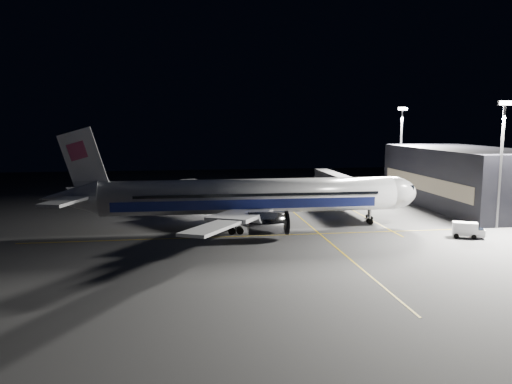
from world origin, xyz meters
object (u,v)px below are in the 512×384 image
object	(u,v)px
safety_cone_c	(268,210)
floodlight_mast_south	(502,153)
airliner	(245,197)
baggage_tug	(206,207)
service_truck	(468,230)
safety_cone_b	(266,212)
jet_bridge	(345,184)
safety_cone_a	(273,212)
floodlight_mast_north	(401,143)

from	to	relation	value
safety_cone_c	floodlight_mast_south	bearing A→B (deg)	-29.87
floodlight_mast_south	airliner	bearing A→B (deg)	171.67
baggage_tug	service_truck	bearing A→B (deg)	-25.15
safety_cone_c	service_truck	bearing A→B (deg)	-44.33
floodlight_mast_south	safety_cone_b	world-z (taller)	floodlight_mast_south
jet_bridge	baggage_tug	world-z (taller)	jet_bridge
service_truck	safety_cone_b	distance (m)	35.87
baggage_tug	safety_cone_a	world-z (taller)	baggage_tug
floodlight_mast_south	safety_cone_a	xyz separation A→B (m)	(-34.00, 18.53, -12.11)
floodlight_mast_north	safety_cone_a	bearing A→B (deg)	-150.20
floodlight_mast_north	service_truck	bearing A→B (deg)	-101.07
jet_bridge	safety_cone_a	world-z (taller)	jet_bridge
floodlight_mast_south	baggage_tug	size ratio (longest dim) A/B	8.79
safety_cone_b	service_truck	bearing A→B (deg)	-40.84
airliner	floodlight_mast_north	world-z (taller)	floodlight_mast_north
airliner	jet_bridge	bearing A→B (deg)	38.04
floodlight_mast_south	safety_cone_a	bearing A→B (deg)	151.41
floodlight_mast_north	safety_cone_b	xyz separation A→B (m)	(-35.67, -20.23, -12.07)
floodlight_mast_south	baggage_tug	distance (m)	53.36
baggage_tug	safety_cone_c	world-z (taller)	baggage_tug
floodlight_mast_south	service_truck	xyz separation A→B (m)	(-8.55, -5.68, -11.13)
service_truck	safety_cone_a	world-z (taller)	service_truck
floodlight_mast_south	safety_cone_c	xyz separation A→B (m)	(-34.85, 20.01, -12.09)
airliner	safety_cone_b	world-z (taller)	airliner
floodlight_mast_north	baggage_tug	world-z (taller)	floodlight_mast_north
airliner	safety_cone_a	distance (m)	15.19
jet_bridge	safety_cone_a	bearing A→B (deg)	-160.91
floodlight_mast_north	baggage_tug	bearing A→B (deg)	-162.36
jet_bridge	service_truck	world-z (taller)	jet_bridge
safety_cone_a	floodlight_mast_south	bearing A→B (deg)	-28.59
safety_cone_b	jet_bridge	bearing A→B (deg)	19.61
safety_cone_c	airliner	bearing A→B (deg)	-113.99
airliner	floodlight_mast_north	distance (m)	52.56
baggage_tug	safety_cone_c	distance (m)	12.20
safety_cone_b	airliner	bearing A→B (deg)	-114.67
airliner	jet_bridge	xyz separation A→B (m)	(23.08, 18.06, -0.58)
safety_cone_b	safety_cone_c	bearing A→B (deg)	69.74
safety_cone_a	safety_cone_c	size ratio (longest dim) A/B	0.94
jet_bridge	safety_cone_b	world-z (taller)	jet_bridge
jet_bridge	floodlight_mast_south	bearing A→B (deg)	-53.21
floodlight_mast_south	safety_cone_a	size ratio (longest dim) A/B	39.74
jet_bridge	safety_cone_a	size ratio (longest dim) A/B	66.04
jet_bridge	safety_cone_b	size ratio (longest dim) A/B	57.60
safety_cone_a	safety_cone_b	distance (m)	1.84
safety_cone_b	safety_cone_c	size ratio (longest dim) A/B	1.08
baggage_tug	safety_cone_a	size ratio (longest dim) A/B	4.52
jet_bridge	baggage_tug	size ratio (longest dim) A/B	14.60
airliner	safety_cone_b	distance (m)	13.82
floodlight_mast_north	safety_cone_a	xyz separation A→B (m)	(-34.00, -19.47, -12.11)
airliner	safety_cone_b	size ratio (longest dim) A/B	102.95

